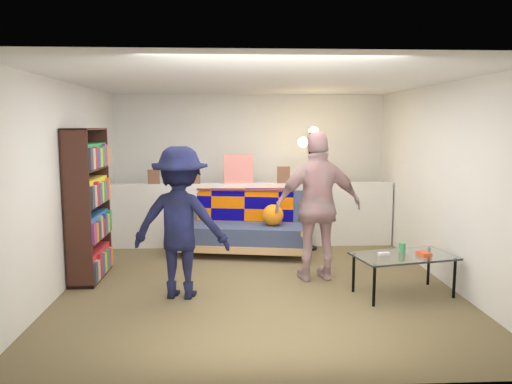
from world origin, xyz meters
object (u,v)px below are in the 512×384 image
bookshelf (88,209)px  person_left (180,223)px  futon_sofa (244,227)px  coffee_table (404,258)px  floor_lamp (311,163)px  person_right (318,206)px

bookshelf → person_left: size_ratio=1.11×
futon_sofa → person_left: (-0.75, -1.87, 0.45)m
coffee_table → person_left: size_ratio=0.71×
floor_lamp → person_left: size_ratio=1.12×
floor_lamp → person_right: floor_lamp is taller
coffee_table → person_right: bearing=144.5°
futon_sofa → person_left: person_left is taller
coffee_table → bookshelf: bearing=167.3°
bookshelf → person_left: bookshelf is taller
futon_sofa → floor_lamp: 1.40m
floor_lamp → person_left: 2.77m
futon_sofa → coffee_table: futon_sofa is taller
coffee_table → floor_lamp: (-0.71, 2.16, 0.90)m
person_left → person_right: person_right is taller
bookshelf → floor_lamp: (2.98, 1.33, 0.46)m
bookshelf → coffee_table: bookshelf is taller
floor_lamp → person_left: (-1.77, -2.07, -0.49)m
bookshelf → coffee_table: bearing=-12.7°
floor_lamp → person_left: floor_lamp is taller
person_right → coffee_table: bearing=138.3°
coffee_table → floor_lamp: 2.45m
coffee_table → futon_sofa: bearing=131.5°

